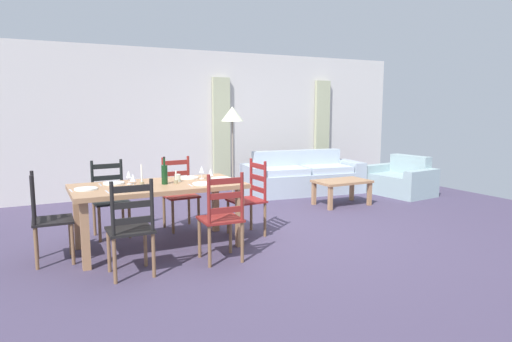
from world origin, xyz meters
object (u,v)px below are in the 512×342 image
dining_table (158,192)px  wine_bottle (164,174)px  dining_chair_head_east (250,198)px  wine_glass_near_right (211,173)px  dining_chair_far_left (110,199)px  dining_chair_far_right (179,193)px  coffee_cup_primary (178,178)px  dining_chair_near_right (222,217)px  standing_lamp (232,120)px  wine_glass_far_right (202,170)px  couch (302,178)px  wine_glass_far_left (129,175)px  armchair_upholstered (402,181)px  dining_chair_head_west (47,218)px  dining_chair_near_left (131,228)px  wine_glass_near_left (133,178)px  coffee_table (342,184)px

dining_table → wine_bottle: bearing=-27.3°
dining_chair_head_east → wine_glass_near_right: dining_chair_head_east is taller
dining_chair_far_left → dining_chair_far_right: bearing=-2.0°
dining_chair_far_left → coffee_cup_primary: size_ratio=10.67×
dining_chair_near_right → dining_table: bearing=121.0°
wine_glass_near_right → standing_lamp: standing_lamp is taller
wine_glass_far_right → couch: size_ratio=0.07×
wine_bottle → wine_glass_near_right: bearing=-11.9°
dining_chair_near_right → standing_lamp: (1.50, 3.09, 0.93)m
wine_glass_far_left → wine_bottle: bearing=-26.1°
dining_table → coffee_cup_primary: 0.29m
wine_glass_near_right → armchair_upholstered: 4.58m
wine_glass_far_right → armchair_upholstered: wine_glass_far_right is taller
dining_chair_head_west → standing_lamp: standing_lamp is taller
dining_chair_near_right → wine_glass_far_left: dining_chair_near_right is taller
dining_chair_far_left → dining_chair_head_west: 1.06m
dining_chair_near_left → dining_chair_far_right: size_ratio=1.00×
wine_glass_near_left → coffee_table: 3.82m
couch → wine_bottle: bearing=-146.4°
dining_chair_near_left → coffee_table: 4.17m
dining_chair_head_west → dining_chair_near_right: bearing=-25.9°
wine_bottle → dining_chair_near_right: bearing=-61.7°
dining_chair_near_right → wine_glass_near_right: 0.75m
coffee_cup_primary → dining_chair_near_right: bearing=-75.8°
dining_chair_near_left → couch: (3.80, 2.91, -0.19)m
standing_lamp → wine_glass_near_right: bearing=-119.2°
coffee_cup_primary → couch: size_ratio=0.04×
dining_chair_far_left → wine_bottle: bearing=-58.8°
dining_chair_far_left → wine_glass_near_left: (0.11, -0.91, 0.38)m
wine_glass_near_left → couch: (3.63, 2.27, -0.57)m
wine_glass_far_right → dining_chair_far_right: bearing=99.9°
coffee_table → standing_lamp: 2.22m
dining_table → dining_chair_far_left: (-0.42, 0.77, -0.19)m
dining_chair_near_left → wine_bottle: 1.00m
wine_glass_near_left → wine_glass_near_right: bearing=-0.3°
couch → coffee_cup_primary: bearing=-146.1°
wine_glass_near_left → couch: size_ratio=0.07×
armchair_upholstered → coffee_table: bearing=-170.8°
dining_chair_near_right → wine_glass_far_right: 1.00m
wine_glass_near_right → couch: (2.73, 2.27, -0.57)m
dining_chair_head_west → armchair_upholstered: dining_chair_head_west is taller
dining_table → dining_chair_near_right: dining_chair_near_right is taller
dining_table → dining_chair_near_left: (-0.48, -0.78, -0.19)m
dining_table → dining_chair_head_west: bearing=178.9°
dining_chair_far_right → dining_table: bearing=-122.8°
coffee_cup_primary → couch: coffee_cup_primary is taller
dining_chair_head_west → dining_chair_head_east: bearing=-0.1°
dining_chair_head_east → dining_table: bearing=-179.1°
dining_chair_far_right → wine_glass_far_right: (0.10, -0.60, 0.38)m
coffee_table → coffee_cup_primary: bearing=-164.6°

